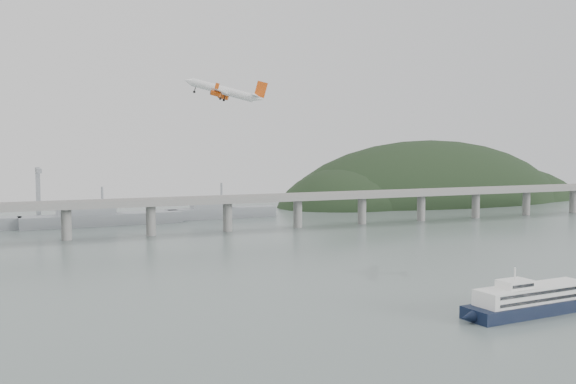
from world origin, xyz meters
name	(u,v)px	position (x,y,z in m)	size (l,w,h in m)	color
ground	(348,300)	(0.00, 0.00, 0.00)	(900.00, 900.00, 0.00)	slate
bridge	(196,205)	(-1.15, 200.00, 17.65)	(800.00, 22.00, 23.90)	gray
headland	(441,221)	(285.18, 331.75, -19.34)	(365.00, 155.00, 156.00)	black
ferry	(533,300)	(48.01, -42.04, 4.46)	(87.26, 19.08, 16.45)	black
airliner	(224,91)	(-22.65, 74.36, 80.62)	(34.03, 32.46, 13.20)	white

